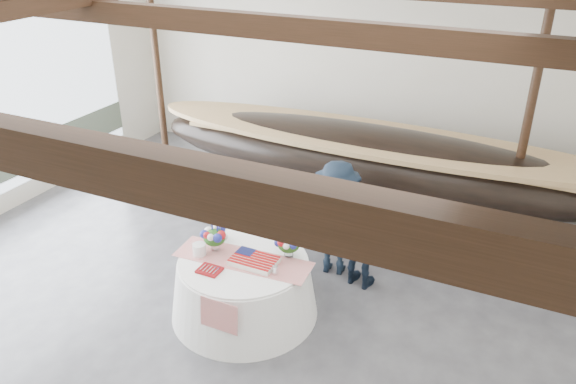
% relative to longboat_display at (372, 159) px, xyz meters
% --- Properties ---
extents(floor, '(10.00, 12.00, 0.01)m').
position_rel_longboat_display_xyz_m(floor, '(-1.08, -4.17, -1.04)').
color(floor, '#3D3D42').
rests_on(floor, ground).
extents(wall_back, '(10.00, 0.02, 4.50)m').
position_rel_longboat_display_xyz_m(wall_back, '(-1.08, 1.83, 1.21)').
color(wall_back, silver).
rests_on(wall_back, ground).
extents(pavilion_structure, '(9.80, 11.76, 4.50)m').
position_rel_longboat_display_xyz_m(pavilion_structure, '(-1.08, -3.44, 2.96)').
color(pavilion_structure, black).
rests_on(pavilion_structure, ground).
extents(longboat_display, '(8.71, 1.74, 1.63)m').
position_rel_longboat_display_xyz_m(longboat_display, '(0.00, 0.00, 0.00)').
color(longboat_display, black).
rests_on(longboat_display, ground).
extents(banquet_table, '(2.02, 2.02, 0.86)m').
position_rel_longboat_display_xyz_m(banquet_table, '(-0.62, -3.58, -0.61)').
color(banquet_table, white).
rests_on(banquet_table, ground).
extents(tabletop_items, '(1.90, 1.01, 0.40)m').
position_rel_longboat_display_xyz_m(tabletop_items, '(-0.64, -3.46, -0.03)').
color(tabletop_items, red).
rests_on(tabletop_items, banquet_table).
extents(guest_woman_blue, '(0.56, 0.38, 1.50)m').
position_rel_longboat_display_xyz_m(guest_woman_blue, '(-1.49, -2.42, -0.29)').
color(guest_woman_blue, '#2A4B86').
rests_on(guest_woman_blue, ground).
extents(guest_woman_teal, '(0.82, 0.65, 1.62)m').
position_rel_longboat_display_xyz_m(guest_woman_teal, '(-0.90, -2.22, -0.23)').
color(guest_woman_teal, teal).
rests_on(guest_woman_teal, ground).
extents(guest_man_left, '(1.26, 0.84, 1.82)m').
position_rel_longboat_display_xyz_m(guest_man_left, '(0.13, -2.07, -0.13)').
color(guest_man_left, black).
rests_on(guest_man_left, ground).
extents(guest_man_right, '(1.02, 0.57, 1.64)m').
position_rel_longboat_display_xyz_m(guest_man_right, '(0.62, -2.28, -0.22)').
color(guest_man_right, black).
rests_on(guest_man_right, ground).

